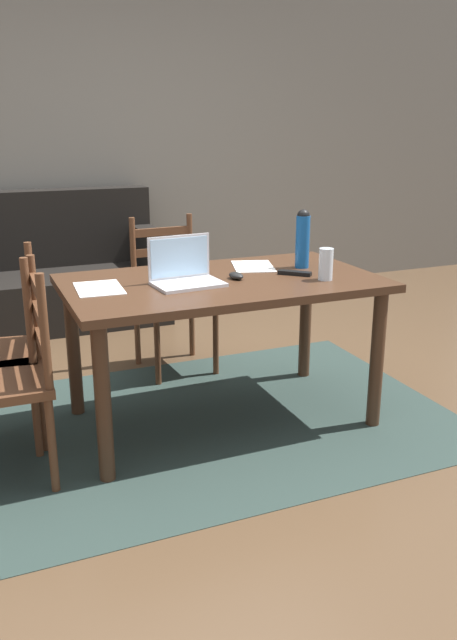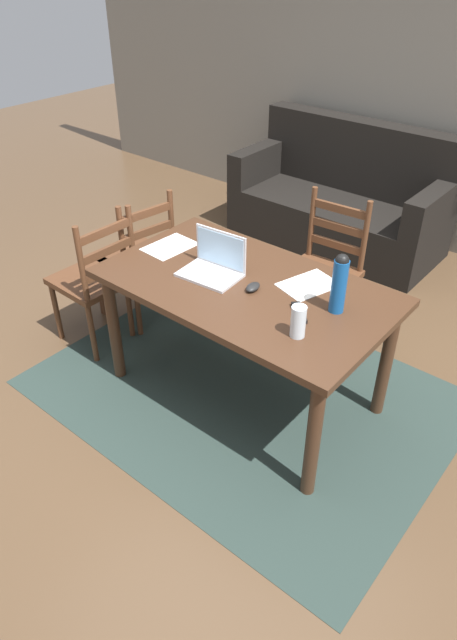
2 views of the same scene
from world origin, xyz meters
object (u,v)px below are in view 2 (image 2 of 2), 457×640
object	(u,v)px
chair_left_near	(96,280)
laptop	(215,263)
chair_far_head	(322,273)
chair_left_far	(137,259)
couch	(341,202)
water_bottle	(339,282)
drinking_glass	(298,321)
dining_table	(245,299)
tv_remote	(299,313)
computer_mouse	(253,287)

from	to	relation	value
chair_left_near	laptop	xyz separation A→B (m)	(0.86, 0.16, 0.36)
chair_left_near	chair_far_head	size ratio (longest dim) A/B	1.00
chair_left_far	couch	xyz separation A→B (m)	(0.44, 1.97, -0.11)
water_bottle	drinking_glass	world-z (taller)	water_bottle
dining_table	drinking_glass	bearing A→B (deg)	-24.18
couch	drinking_glass	size ratio (longest dim) A/B	11.45
chair_left_far	tv_remote	bearing A→B (deg)	-9.15
couch	drinking_glass	bearing A→B (deg)	-65.23
laptop	computer_mouse	world-z (taller)	laptop
tv_remote	chair_far_head	bearing A→B (deg)	67.09
chair_left_near	computer_mouse	bearing A→B (deg)	7.83
chair_left_near	chair_left_far	bearing A→B (deg)	90.07
dining_table	water_bottle	bearing A→B (deg)	9.52
water_bottle	laptop	bearing A→B (deg)	-171.90
chair_left_near	chair_far_head	distance (m)	1.46
chair_left_far	tv_remote	world-z (taller)	chair_left_far
chair_left_near	drinking_glass	size ratio (longest dim) A/B	6.04
computer_mouse	tv_remote	size ratio (longest dim) A/B	0.59
chair_left_near	tv_remote	world-z (taller)	chair_left_near
chair_left_far	computer_mouse	size ratio (longest dim) A/B	9.50
water_bottle	dining_table	bearing A→B (deg)	-170.48
chair_left_far	couch	bearing A→B (deg)	77.29
laptop	water_bottle	world-z (taller)	water_bottle
couch	laptop	bearing A→B (deg)	-79.05
chair_far_head	couch	xyz separation A→B (m)	(-0.62, 1.33, -0.11)
dining_table	water_bottle	world-z (taller)	water_bottle
chair_left_near	chair_left_far	distance (m)	0.35
tv_remote	chair_left_near	bearing A→B (deg)	138.48
computer_mouse	chair_left_far	bearing A→B (deg)	163.05
chair_left_near	computer_mouse	world-z (taller)	chair_left_near
water_bottle	drinking_glass	distance (m)	0.31
chair_left_near	tv_remote	size ratio (longest dim) A/B	5.59
chair_far_head	computer_mouse	bearing A→B (deg)	-85.32
dining_table	chair_left_near	distance (m)	1.10
dining_table	water_bottle	distance (m)	0.57
chair_left_far	laptop	size ratio (longest dim) A/B	2.82
chair_far_head	drinking_glass	distance (m)	1.19
water_bottle	tv_remote	world-z (taller)	water_bottle
chair_left_near	couch	world-z (taller)	couch
water_bottle	computer_mouse	size ratio (longest dim) A/B	3.10
computer_mouse	tv_remote	bearing A→B (deg)	-13.70
chair_left_near	laptop	bearing A→B (deg)	10.73
drinking_glass	dining_table	bearing A→B (deg)	155.82
dining_table	chair_far_head	bearing A→B (deg)	90.16
chair_left_near	water_bottle	xyz separation A→B (m)	(1.56, 0.26, 0.46)
dining_table	couch	size ratio (longest dim) A/B	0.86
chair_far_head	tv_remote	distance (m)	1.00
chair_far_head	chair_left_far	world-z (taller)	same
dining_table	laptop	distance (m)	0.25
water_bottle	couch	bearing A→B (deg)	118.44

